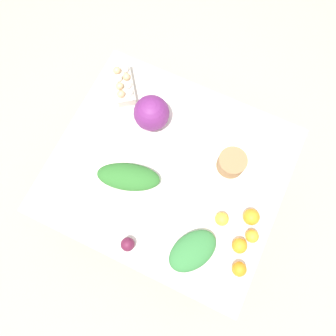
% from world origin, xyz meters
% --- Properties ---
extents(ground_plane, '(8.00, 8.00, 0.00)m').
position_xyz_m(ground_plane, '(0.00, 0.00, 0.00)').
color(ground_plane, '#C6B289').
extents(dining_table, '(1.19, 1.04, 0.74)m').
position_xyz_m(dining_table, '(0.00, 0.00, 0.65)').
color(dining_table, silver).
rests_on(dining_table, ground_plane).
extents(cabbage_purple, '(0.19, 0.19, 0.19)m').
position_xyz_m(cabbage_purple, '(-0.19, 0.21, 0.83)').
color(cabbage_purple, '#6B2366').
rests_on(cabbage_purple, dining_table).
extents(egg_carton, '(0.22, 0.25, 0.09)m').
position_xyz_m(egg_carton, '(-0.42, 0.33, 0.78)').
color(egg_carton, beige).
rests_on(egg_carton, dining_table).
extents(paper_bag, '(0.15, 0.15, 0.09)m').
position_xyz_m(paper_bag, '(0.29, 0.16, 0.79)').
color(paper_bag, '#997047').
rests_on(paper_bag, dining_table).
extents(greens_bunch_chard, '(0.27, 0.30, 0.07)m').
position_xyz_m(greens_bunch_chard, '(0.28, -0.33, 0.78)').
color(greens_bunch_chard, '#337538').
rests_on(greens_bunch_chard, dining_table).
extents(greens_bunch_beet_tops, '(0.35, 0.23, 0.09)m').
position_xyz_m(greens_bunch_beet_tops, '(-0.16, -0.13, 0.78)').
color(greens_bunch_beet_tops, '#2D6B28').
rests_on(greens_bunch_beet_tops, dining_table).
extents(beet_root, '(0.07, 0.07, 0.07)m').
position_xyz_m(beet_root, '(-0.01, -0.43, 0.77)').
color(beet_root, '#5B1933').
rests_on(beet_root, dining_table).
extents(orange_0, '(0.07, 0.07, 0.07)m').
position_xyz_m(orange_0, '(0.48, -0.21, 0.78)').
color(orange_0, orange).
rests_on(orange_0, dining_table).
extents(orange_1, '(0.07, 0.07, 0.07)m').
position_xyz_m(orange_1, '(0.35, -0.13, 0.77)').
color(orange_1, '#F9A833').
rests_on(orange_1, dining_table).
extents(orange_2, '(0.07, 0.07, 0.07)m').
position_xyz_m(orange_2, '(0.52, -0.14, 0.77)').
color(orange_2, orange).
rests_on(orange_2, dining_table).
extents(orange_3, '(0.07, 0.07, 0.07)m').
position_xyz_m(orange_3, '(0.52, -0.31, 0.78)').
color(orange_3, orange).
rests_on(orange_3, dining_table).
extents(orange_4, '(0.08, 0.08, 0.08)m').
position_xyz_m(orange_4, '(0.48, -0.06, 0.78)').
color(orange_4, orange).
rests_on(orange_4, dining_table).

